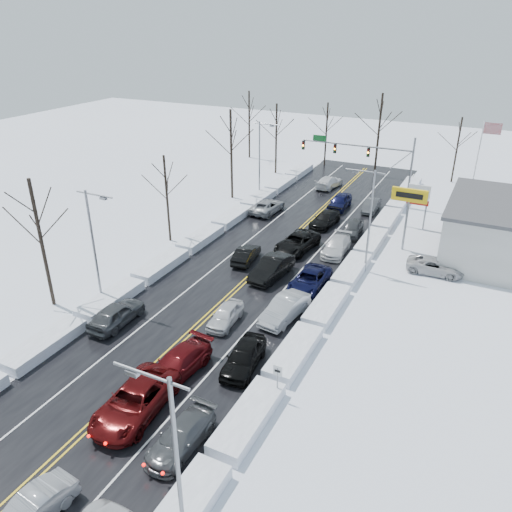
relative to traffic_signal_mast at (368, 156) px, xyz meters
The scene contains 42 objects.
ground 28.73m from the traffic_signal_mast, 97.02° to the right, with size 160.00×160.00×0.00m, color white.
road_surface 26.78m from the traffic_signal_mast, 97.55° to the right, with size 14.00×84.00×0.01m, color black.
snow_bank_left 28.77m from the traffic_signal_mast, 113.03° to the right, with size 1.88×72.00×0.78m, color white.
snow_bank_right 26.88m from the traffic_signal_mast, 80.92° to the right, with size 1.88×72.00×0.78m, color white.
traffic_signal_mast is the anchor object (origin of this frame).
tires_plus_sign 13.92m from the traffic_signal_mast, 59.54° to the right, with size 3.20×0.34×6.00m.
used_vehicles_sign 9.50m from the traffic_signal_mast, 40.34° to the right, with size 2.20×0.22×4.65m.
speed_limit_sign 36.51m from the traffic_signal_mast, 82.48° to the right, with size 0.55×0.09×2.35m.
flagpole 11.90m from the traffic_signal_mast, ahead, with size 1.87×1.20×10.00m.
streetlight_se 46.25m from the traffic_signal_mast, 83.98° to the right, with size 3.20×0.25×9.00m.
streetlight_ne 18.63m from the traffic_signal_mast, 74.91° to the right, with size 3.20×0.25×9.00m.
streetlight_sw 34.08m from the traffic_signal_mast, 110.16° to the right, with size 3.20×0.25×9.00m.
streetlight_nw 12.40m from the traffic_signal_mast, 161.23° to the right, with size 3.20×0.25×9.00m.
tree_left_b 37.16m from the traffic_signal_mast, 113.74° to the right, with size 4.00×4.00×10.00m.
tree_left_c 24.38m from the traffic_signal_mast, 124.90° to the right, with size 3.40×3.40×8.50m.
tree_left_d 15.93m from the traffic_signal_mast, 157.76° to the right, with size 4.20×4.20×10.50m.
tree_left_e 15.51m from the traffic_signal_mast, 157.13° to the left, with size 3.80×3.80×9.50m.
tree_far_a 24.63m from the traffic_signal_mast, 150.75° to the left, with size 4.00×4.00×10.00m.
tree_far_b 16.10m from the traffic_signal_mast, 125.98° to the left, with size 3.60×3.60×9.00m.
tree_far_c 11.32m from the traffic_signal_mast, 97.48° to the left, with size 4.40×4.40×11.00m.
tree_far_d 15.16m from the traffic_signal_mast, 55.64° to the left, with size 3.40×3.40×8.50m.
queued_car_2 40.92m from the traffic_signal_mast, 92.58° to the right, with size 2.80×6.07×1.69m, color #47090A.
queued_car_3 37.12m from the traffic_signal_mast, 92.56° to the right, with size 2.13×5.24×1.52m, color #4C0A0C.
queued_car_4 30.97m from the traffic_signal_mast, 93.39° to the right, with size 1.59×3.94×1.34m, color silver.
queued_car_5 23.26m from the traffic_signal_mast, 94.46° to the right, with size 1.81×5.19×1.71m, color black.
queued_car_6 17.53m from the traffic_signal_mast, 96.44° to the right, with size 2.61×5.67×1.58m, color black.
queued_car_7 11.09m from the traffic_signal_mast, 99.20° to the right, with size 1.97×4.85×1.41m, color black.
queued_car_8 6.94m from the traffic_signal_mast, 114.36° to the right, with size 1.92×4.78×1.63m, color black.
queued_car_11 41.84m from the traffic_signal_mast, 87.50° to the right, with size 1.89×4.64×1.35m, color #434648.
queued_car_12 34.76m from the traffic_signal_mast, 87.18° to the right, with size 1.87×4.65×1.58m, color black.
queued_car_13 28.56m from the traffic_signal_mast, 86.38° to the right, with size 1.72×4.93×1.63m, color #A1A3A8.
queued_car_14 23.57m from the traffic_signal_mast, 85.57° to the right, with size 2.41×5.22×1.45m, color black.
queued_car_15 16.59m from the traffic_signal_mast, 83.90° to the right, with size 2.00×4.91×1.43m, color silver.
queued_car_16 12.15m from the traffic_signal_mast, 80.62° to the right, with size 1.72×4.26×1.45m, color #383A3C.
queued_car_17 6.54m from the traffic_signal_mast, 61.01° to the right, with size 1.44×4.12×1.36m, color #414346.
oncoming_car_0 22.14m from the traffic_signal_mast, 103.68° to the right, with size 1.46×4.20×1.38m, color black.
oncoming_car_1 13.41m from the traffic_signal_mast, 134.80° to the right, with size 2.40×5.21×1.45m, color #93959B.
oncoming_car_2 8.23m from the traffic_signal_mast, 150.90° to the left, with size 2.04×5.02×1.46m, color white.
oncoming_car_3 35.47m from the traffic_signal_mast, 104.47° to the right, with size 1.92×4.78×1.63m, color #404345.
parked_car_0 19.70m from the traffic_signal_mast, 56.09° to the right, with size 2.22×4.81×1.34m, color #BABABC.
parked_car_1 18.35m from the traffic_signal_mast, 39.93° to the right, with size 2.27×5.58×1.62m, color #3B3D3F.
parked_car_2 14.14m from the traffic_signal_mast, 26.08° to the right, with size 1.74×4.32×1.47m, color black.
Camera 1 is at (17.04, -28.67, 20.01)m, focal length 35.00 mm.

